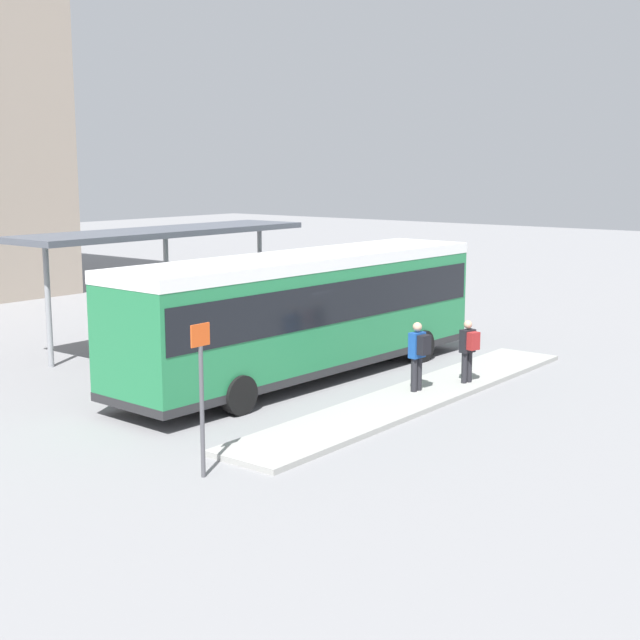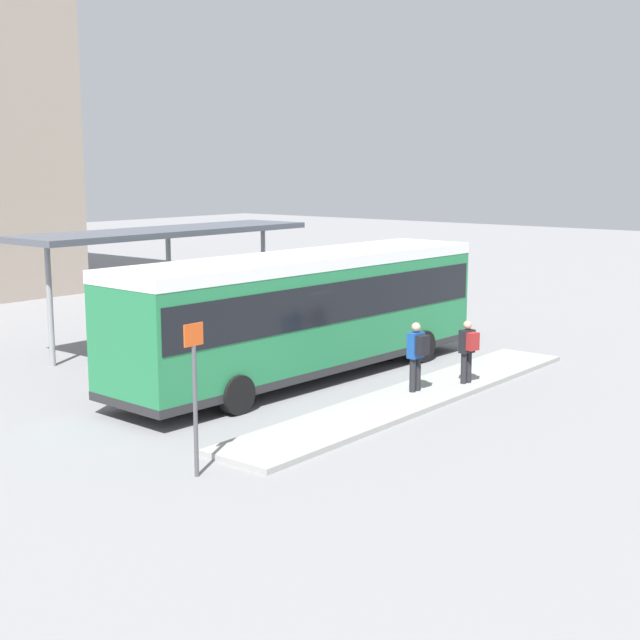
% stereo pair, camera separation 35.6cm
% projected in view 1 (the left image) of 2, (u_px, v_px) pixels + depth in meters
% --- Properties ---
extents(ground_plane, '(120.00, 120.00, 0.00)m').
position_uv_depth(ground_plane, '(306.00, 378.00, 23.51)').
color(ground_plane, gray).
extents(curb_island, '(12.47, 1.80, 0.12)m').
position_uv_depth(curb_island, '(416.00, 396.00, 21.40)').
color(curb_island, '#9E9E99').
rests_on(curb_island, ground_plane).
extents(city_bus, '(11.83, 2.98, 3.27)m').
position_uv_depth(city_bus, '(306.00, 306.00, 23.19)').
color(city_bus, '#237A47').
rests_on(city_bus, ground_plane).
extents(pedestrian_waiting, '(0.43, 0.46, 1.70)m').
position_uv_depth(pedestrian_waiting, '(418.00, 352.00, 21.48)').
color(pedestrian_waiting, '#232328').
rests_on(pedestrian_waiting, curb_island).
extents(pedestrian_companion, '(0.43, 0.48, 1.60)m').
position_uv_depth(pedestrian_companion, '(469.00, 347.00, 22.32)').
color(pedestrian_companion, '#232328').
rests_on(pedestrian_companion, curb_island).
extents(bicycle_white, '(0.48, 1.58, 0.68)m').
position_uv_depth(bicycle_white, '(389.00, 307.00, 33.29)').
color(bicycle_white, black).
rests_on(bicycle_white, ground_plane).
extents(bicycle_green, '(0.48, 1.62, 0.70)m').
position_uv_depth(bicycle_green, '(367.00, 306.00, 33.41)').
color(bicycle_green, black).
rests_on(bicycle_green, ground_plane).
extents(bicycle_red, '(0.48, 1.76, 0.76)m').
position_uv_depth(bicycle_red, '(355.00, 302.00, 34.04)').
color(bicycle_red, black).
rests_on(bicycle_red, ground_plane).
extents(station_shelter, '(10.24, 2.52, 3.61)m').
position_uv_depth(station_shelter, '(165.00, 235.00, 27.60)').
color(station_shelter, '#4C515B').
rests_on(station_shelter, ground_plane).
extents(potted_planter_near_shelter, '(0.99, 0.99, 1.39)m').
position_uv_depth(potted_planter_near_shelter, '(131.00, 344.00, 24.36)').
color(potted_planter_near_shelter, slate).
rests_on(potted_planter_near_shelter, ground_plane).
extents(potted_planter_far_side, '(0.97, 0.97, 1.31)m').
position_uv_depth(potted_planter_far_side, '(267.00, 318.00, 28.87)').
color(potted_planter_far_side, slate).
rests_on(potted_planter_far_side, ground_plane).
extents(platform_sign, '(0.44, 0.08, 2.80)m').
position_uv_depth(platform_sign, '(202.00, 393.00, 15.74)').
color(platform_sign, '#4C4C51').
rests_on(platform_sign, ground_plane).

